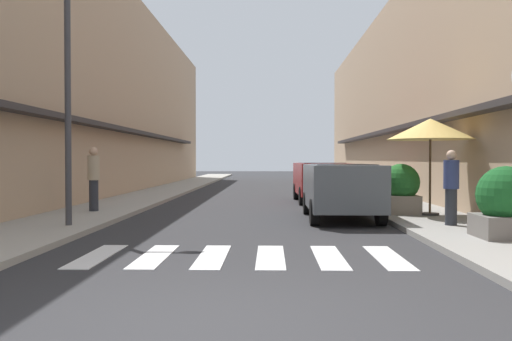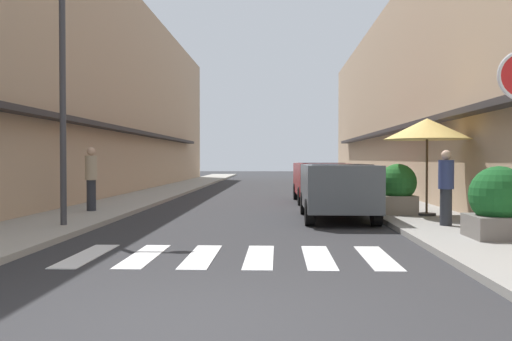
{
  "view_description": "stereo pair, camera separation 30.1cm",
  "coord_description": "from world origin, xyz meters",
  "px_view_note": "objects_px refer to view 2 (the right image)",
  "views": [
    {
      "loc": [
        0.47,
        -5.15,
        1.59
      ],
      "look_at": [
        -0.11,
        16.85,
        1.14
      ],
      "focal_mm": 38.27,
      "sensor_mm": 36.0,
      "label": 1
    },
    {
      "loc": [
        0.77,
        -5.14,
        1.59
      ],
      "look_at": [
        -0.11,
        16.85,
        1.14
      ],
      "focal_mm": 38.27,
      "sensor_mm": 36.0,
      "label": 2
    }
  ],
  "objects_px": {
    "planter_corner": "(499,204)",
    "pedestrian_walking_near": "(446,186)",
    "pedestrian_walking_far": "(91,177)",
    "parked_car_near": "(337,185)",
    "street_lamp": "(71,72)",
    "cafe_umbrella": "(427,129)",
    "parked_car_mid": "(320,177)",
    "planter_far": "(387,186)",
    "planter_midblock": "(398,189)"
  },
  "relations": [
    {
      "from": "planter_corner",
      "to": "pedestrian_walking_near",
      "type": "height_order",
      "value": "pedestrian_walking_near"
    },
    {
      "from": "planter_corner",
      "to": "pedestrian_walking_far",
      "type": "distance_m",
      "value": 10.73
    },
    {
      "from": "parked_car_near",
      "to": "street_lamp",
      "type": "relative_size",
      "value": 0.73
    },
    {
      "from": "cafe_umbrella",
      "to": "pedestrian_walking_near",
      "type": "height_order",
      "value": "cafe_umbrella"
    },
    {
      "from": "parked_car_mid",
      "to": "pedestrian_walking_near",
      "type": "bearing_deg",
      "value": -74.58
    },
    {
      "from": "planter_far",
      "to": "street_lamp",
      "type": "bearing_deg",
      "value": -139.67
    },
    {
      "from": "parked_car_mid",
      "to": "pedestrian_walking_far",
      "type": "distance_m",
      "value": 8.42
    },
    {
      "from": "planter_corner",
      "to": "pedestrian_walking_far",
      "type": "bearing_deg",
      "value": 151.98
    },
    {
      "from": "parked_car_mid",
      "to": "pedestrian_walking_far",
      "type": "relative_size",
      "value": 2.31
    },
    {
      "from": "planter_corner",
      "to": "pedestrian_walking_near",
      "type": "bearing_deg",
      "value": 101.1
    },
    {
      "from": "cafe_umbrella",
      "to": "pedestrian_walking_near",
      "type": "xyz_separation_m",
      "value": [
        -0.16,
        -2.17,
        -1.37
      ]
    },
    {
      "from": "planter_corner",
      "to": "pedestrian_walking_far",
      "type": "height_order",
      "value": "pedestrian_walking_far"
    },
    {
      "from": "street_lamp",
      "to": "pedestrian_walking_near",
      "type": "distance_m",
      "value": 8.76
    },
    {
      "from": "street_lamp",
      "to": "pedestrian_walking_far",
      "type": "distance_m",
      "value": 4.21
    },
    {
      "from": "parked_car_near",
      "to": "cafe_umbrella",
      "type": "relative_size",
      "value": 1.61
    },
    {
      "from": "parked_car_mid",
      "to": "planter_far",
      "type": "height_order",
      "value": "parked_car_mid"
    },
    {
      "from": "pedestrian_walking_near",
      "to": "pedestrian_walking_far",
      "type": "relative_size",
      "value": 0.92
    },
    {
      "from": "planter_midblock",
      "to": "planter_far",
      "type": "bearing_deg",
      "value": 82.53
    },
    {
      "from": "cafe_umbrella",
      "to": "pedestrian_walking_far",
      "type": "xyz_separation_m",
      "value": [
        -9.24,
        0.92,
        -1.29
      ]
    },
    {
      "from": "planter_far",
      "to": "pedestrian_walking_near",
      "type": "height_order",
      "value": "pedestrian_walking_near"
    },
    {
      "from": "parked_car_mid",
      "to": "planter_midblock",
      "type": "bearing_deg",
      "value": -72.63
    },
    {
      "from": "planter_midblock",
      "to": "planter_far",
      "type": "relative_size",
      "value": 1.13
    },
    {
      "from": "cafe_umbrella",
      "to": "planter_corner",
      "type": "height_order",
      "value": "cafe_umbrella"
    },
    {
      "from": "street_lamp",
      "to": "pedestrian_walking_far",
      "type": "xyz_separation_m",
      "value": [
        -0.71,
        3.34,
        -2.47
      ]
    },
    {
      "from": "pedestrian_walking_near",
      "to": "planter_far",
      "type": "bearing_deg",
      "value": 76.22
    },
    {
      "from": "planter_midblock",
      "to": "pedestrian_walking_far",
      "type": "distance_m",
      "value": 8.6
    },
    {
      "from": "cafe_umbrella",
      "to": "planter_midblock",
      "type": "distance_m",
      "value": 1.76
    },
    {
      "from": "planter_far",
      "to": "pedestrian_walking_far",
      "type": "bearing_deg",
      "value": -157.29
    },
    {
      "from": "pedestrian_walking_far",
      "to": "planter_far",
      "type": "bearing_deg",
      "value": 99.98
    },
    {
      "from": "parked_car_near",
      "to": "street_lamp",
      "type": "distance_m",
      "value": 7.13
    },
    {
      "from": "planter_corner",
      "to": "pedestrian_walking_near",
      "type": "relative_size",
      "value": 0.8
    },
    {
      "from": "planter_far",
      "to": "pedestrian_walking_far",
      "type": "xyz_separation_m",
      "value": [
        -9.15,
        -3.83,
        0.43
      ]
    },
    {
      "from": "parked_car_near",
      "to": "pedestrian_walking_far",
      "type": "xyz_separation_m",
      "value": [
        -6.9,
        0.97,
        0.17
      ]
    },
    {
      "from": "cafe_umbrella",
      "to": "planter_far",
      "type": "height_order",
      "value": "cafe_umbrella"
    },
    {
      "from": "parked_car_near",
      "to": "planter_midblock",
      "type": "xyz_separation_m",
      "value": [
        1.68,
        0.44,
        -0.12
      ]
    },
    {
      "from": "parked_car_near",
      "to": "street_lamp",
      "type": "xyz_separation_m",
      "value": [
        -6.19,
        -2.36,
        2.63
      ]
    },
    {
      "from": "street_lamp",
      "to": "planter_midblock",
      "type": "relative_size",
      "value": 4.17
    },
    {
      "from": "street_lamp",
      "to": "planter_corner",
      "type": "distance_m",
      "value": 9.35
    },
    {
      "from": "parked_car_near",
      "to": "pedestrian_walking_far",
      "type": "relative_size",
      "value": 2.26
    },
    {
      "from": "planter_corner",
      "to": "pedestrian_walking_near",
      "type": "distance_m",
      "value": 2.0
    },
    {
      "from": "parked_car_mid",
      "to": "planter_far",
      "type": "distance_m",
      "value": 2.48
    },
    {
      "from": "planter_corner",
      "to": "planter_midblock",
      "type": "bearing_deg",
      "value": 101.17
    },
    {
      "from": "cafe_umbrella",
      "to": "parked_car_near",
      "type": "bearing_deg",
      "value": -178.79
    },
    {
      "from": "parked_car_mid",
      "to": "cafe_umbrella",
      "type": "distance_m",
      "value": 6.38
    },
    {
      "from": "planter_midblock",
      "to": "pedestrian_walking_far",
      "type": "bearing_deg",
      "value": 176.44
    },
    {
      "from": "planter_far",
      "to": "pedestrian_walking_near",
      "type": "relative_size",
      "value": 0.72
    },
    {
      "from": "street_lamp",
      "to": "pedestrian_walking_near",
      "type": "relative_size",
      "value": 3.37
    },
    {
      "from": "planter_far",
      "to": "planter_midblock",
      "type": "bearing_deg",
      "value": -97.47
    },
    {
      "from": "parked_car_mid",
      "to": "planter_midblock",
      "type": "xyz_separation_m",
      "value": [
        1.68,
        -5.36,
        -0.12
      ]
    },
    {
      "from": "planter_far",
      "to": "pedestrian_walking_far",
      "type": "distance_m",
      "value": 9.93
    }
  ]
}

